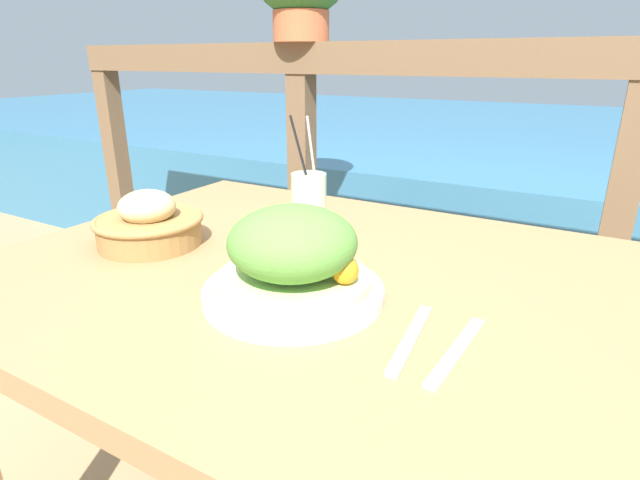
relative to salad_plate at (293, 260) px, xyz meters
The scene contains 8 objects.
patio_table 0.19m from the salad_plate, 103.97° to the left, with size 1.14×0.87×0.72m.
railing_fence 0.81m from the salad_plate, 91.97° to the left, with size 2.80×0.08×1.11m.
sea_backdrop 3.34m from the salad_plate, 90.48° to the left, with size 12.00×4.00×0.61m.
salad_plate is the anchor object (origin of this frame).
drink_glass 0.32m from the salad_plate, 116.85° to the left, with size 0.08×0.08×0.24m.
bread_basket 0.37m from the salad_plate, behind, with size 0.21×0.21×0.11m.
fork 0.21m from the salad_plate, ahead, with size 0.03×0.18×0.00m.
knife 0.26m from the salad_plate, ahead, with size 0.03×0.18×0.00m.
Camera 1 is at (0.40, -0.68, 1.07)m, focal length 28.00 mm.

